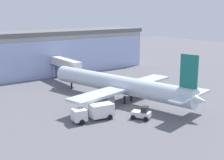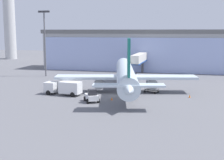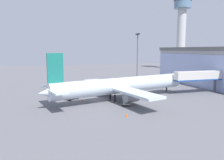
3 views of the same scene
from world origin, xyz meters
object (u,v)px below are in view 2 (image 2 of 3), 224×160
at_px(control_tower, 8,2).
at_px(pushback_tug, 92,96).
at_px(airplane, 126,75).
at_px(jet_bridge, 139,59).
at_px(baggage_cart, 151,90).
at_px(catering_truck, 64,87).
at_px(safety_cone_nose, 112,99).
at_px(apron_light_mast, 45,37).
at_px(safety_cone_wingtip, 190,96).

xyz_separation_m(control_tower, pushback_tug, (60.80, -70.11, -23.10)).
distance_m(airplane, pushback_tug, 11.84).
xyz_separation_m(jet_bridge, baggage_cart, (6.57, -23.18, -4.10)).
bearing_deg(airplane, catering_truck, 109.06).
distance_m(control_tower, pushback_tug, 95.63).
xyz_separation_m(jet_bridge, safety_cone_nose, (0.72, -31.67, -4.32)).
distance_m(jet_bridge, apron_light_mast, 26.08).
distance_m(control_tower, safety_cone_wingtip, 101.87).
relative_size(jet_bridge, apron_light_mast, 0.82).
bearing_deg(jet_bridge, baggage_cart, -164.21).
height_order(jet_bridge, safety_cone_wingtip, jet_bridge).
distance_m(pushback_tug, safety_cone_wingtip, 18.13).
bearing_deg(apron_light_mast, control_tower, 131.51).
xyz_separation_m(apron_light_mast, baggage_cart, (30.81, -15.52, -9.91)).
height_order(pushback_tug, safety_cone_wingtip, pushback_tug).
bearing_deg(baggage_cart, apron_light_mast, -7.68).
xyz_separation_m(apron_light_mast, safety_cone_wingtip, (38.23, -18.28, -10.14)).
bearing_deg(safety_cone_wingtip, control_tower, 141.11).
height_order(catering_truck, safety_cone_nose, catering_truck).
bearing_deg(jet_bridge, safety_cone_nose, -178.74).
height_order(baggage_cart, pushback_tug, pushback_tug).
relative_size(control_tower, baggage_cart, 12.46).
bearing_deg(safety_cone_nose, control_tower, 133.22).
distance_m(control_tower, catering_truck, 88.08).
bearing_deg(safety_cone_wingtip, apron_light_mast, 154.44).
xyz_separation_m(baggage_cart, safety_cone_nose, (-5.85, -8.49, -0.23)).
height_order(jet_bridge, airplane, airplane).
distance_m(apron_light_mast, airplane, 30.45).
bearing_deg(pushback_tug, baggage_cart, -72.23).
bearing_deg(control_tower, apron_light_mast, -48.49).
relative_size(baggage_cart, safety_cone_wingtip, 5.76).
distance_m(control_tower, baggage_cart, 94.55).
relative_size(catering_truck, safety_cone_wingtip, 13.61).
relative_size(baggage_cart, safety_cone_nose, 5.76).
relative_size(control_tower, safety_cone_nose, 71.82).
height_order(apron_light_mast, baggage_cart, apron_light_mast).
bearing_deg(control_tower, safety_cone_nose, -46.78).
distance_m(baggage_cart, pushback_tug, 13.90).
xyz_separation_m(catering_truck, safety_cone_wingtip, (23.25, 3.76, -1.19)).
relative_size(airplane, safety_cone_wingtip, 68.72).
relative_size(apron_light_mast, airplane, 0.46).
bearing_deg(control_tower, jet_bridge, -29.87).
distance_m(apron_light_mast, catering_truck, 28.11).
xyz_separation_m(jet_bridge, safety_cone_wingtip, (13.99, -25.94, -4.32)).
bearing_deg(control_tower, airplane, -42.56).
xyz_separation_m(catering_truck, safety_cone_nose, (9.98, -1.97, -1.19)).
bearing_deg(baggage_cart, catering_truck, 41.45).
distance_m(apron_light_mast, baggage_cart, 35.89).
relative_size(airplane, safety_cone_nose, 68.72).
xyz_separation_m(jet_bridge, catering_truck, (-9.26, -29.70, -3.13)).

